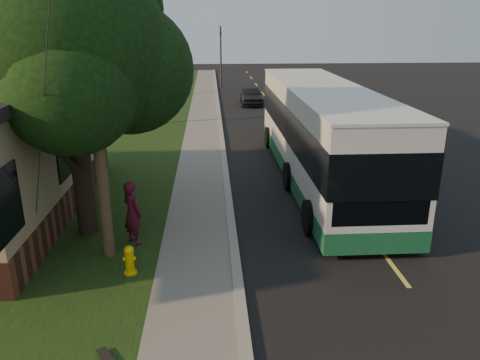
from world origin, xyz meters
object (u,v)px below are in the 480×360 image
bare_tree_near (160,88)px  transit_bus (321,131)px  fire_hydrant (130,260)px  skateboard_main (108,360)px  bare_tree_far (180,70)px  utility_pole (92,80)px  leafy_tree (71,52)px  distant_car (251,95)px  skateboarder (132,213)px  traffic_signal (221,53)px

bare_tree_near → transit_bus: size_ratio=0.32×
fire_hydrant → skateboard_main: fire_hydrant is taller
transit_bus → fire_hydrant: bearing=-131.7°
fire_hydrant → bare_tree_near: bearing=92.9°
bare_tree_far → skateboard_main: (0.50, -33.18, -1.88)m
bare_tree_far → fire_hydrant: bearing=-89.2°
utility_pole → transit_bus: size_ratio=0.67×
bare_tree_near → leafy_tree: bearing=-92.5°
utility_pole → bare_tree_far: bearing=89.4°
utility_pole → distant_car: (5.81, 23.68, -3.95)m
leafy_tree → bare_tree_near: size_ratio=1.81×
skateboard_main → bare_tree_far: bearing=90.9°
distant_car → bare_tree_far: bearing=137.0°
fire_hydrant → leafy_tree: size_ratio=0.09×
skateboarder → skateboard_main: 4.94m
fire_hydrant → traffic_signal: (3.10, 34.00, 2.73)m
bare_tree_far → skateboarder: size_ratio=2.23×
bare_tree_near → transit_bus: (7.16, -10.97, -0.21)m
fire_hydrant → bare_tree_near: size_ratio=0.17×
fire_hydrant → utility_pole: utility_pole is taller
utility_pole → skateboard_main: bearing=-79.1°
utility_pole → bare_tree_near: bearing=90.7°
utility_pole → bare_tree_far: 29.13m
traffic_signal → bare_tree_far: bearing=-131.2°
fire_hydrant → transit_bus: (6.26, 7.03, 1.51)m
fire_hydrant → leafy_tree: 5.65m
bare_tree_far → skateboarder: bare_tree_far is taller
traffic_signal → skateboard_main: traffic_signal is taller
transit_bus → distant_car: bearing=93.7°
fire_hydrant → utility_pole: (-0.71, 0.99, 4.20)m
transit_bus → skateboarder: transit_bus is taller
utility_pole → skateboarder: utility_pole is taller
utility_pole → distant_car: utility_pole is taller
leafy_tree → distant_car: leafy_tree is taller
utility_pole → bare_tree_near: size_ratio=2.11×
traffic_signal → skateboarder: traffic_signal is taller
bare_tree_near → skateboarder: (0.75, -16.32, -1.18)m
bare_tree_near → transit_bus: bare_tree_near is taller
utility_pole → bare_tree_far: (0.31, 29.01, -2.63)m
bare_tree_near → fire_hydrant: bearing=-87.1°
utility_pole → skateboard_main: 6.20m
utility_pole → leafy_tree: size_ratio=1.16×
bare_tree_near → distant_car: bearing=48.0°
skateboard_main → distant_car: distant_car is taller
leafy_tree → transit_bus: leafy_tree is taller
utility_pole → skateboarder: bearing=51.1°
fire_hydrant → skateboard_main: bearing=-88.2°
fire_hydrant → bare_tree_near: 18.10m
traffic_signal → utility_pole: bearing=-96.6°
traffic_signal → distant_car: traffic_signal is taller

